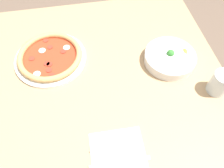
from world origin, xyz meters
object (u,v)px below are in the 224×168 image
Objects in this scene: pizza at (50,57)px; fork at (116,147)px; bowl at (170,57)px; glass at (220,83)px; knife at (117,163)px.

pizza reaches higher than fork.
pizza is 0.53m from bowl.
fork is at bearing -69.80° from glass.
fork is at bearing -41.65° from bowl.
knife is 2.09× the size of glass.
bowl is 1.19× the size of fork.
glass reaches higher than knife.
knife is at bearing 22.53° from pizza.
pizza is 0.72m from glass.
pizza is at bearing 117.09° from fork.
pizza is 1.42× the size of bowl.
glass is (-0.16, 0.45, 0.04)m from fork.
fork is (0.34, -0.31, -0.02)m from bowl.
bowl is 0.23m from glass.
knife is 0.50m from glass.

